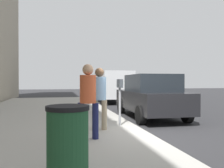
# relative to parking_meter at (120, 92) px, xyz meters

# --- Properties ---
(ground_plane) EXTENTS (80.00, 80.00, 0.00)m
(ground_plane) POSITION_rel_parking_meter_xyz_m (-0.80, -0.49, -1.17)
(ground_plane) COLOR #2B2B2D
(ground_plane) RESTS_ON ground
(sidewalk_slab) EXTENTS (28.00, 6.00, 0.15)m
(sidewalk_slab) POSITION_rel_parking_meter_xyz_m (-0.80, 2.51, -1.09)
(sidewalk_slab) COLOR #A8A59E
(sidewalk_slab) RESTS_ON ground_plane
(parking_meter) EXTENTS (0.36, 0.12, 1.41)m
(parking_meter) POSITION_rel_parking_meter_xyz_m (0.00, 0.00, 0.00)
(parking_meter) COLOR gray
(parking_meter) RESTS_ON sidewalk_slab
(pedestrian_at_meter) EXTENTS (0.46, 0.38, 1.72)m
(pedestrian_at_meter) POSITION_rel_parking_meter_xyz_m (-0.37, 0.69, -0.01)
(pedestrian_at_meter) COLOR tan
(pedestrian_at_meter) RESTS_ON sidewalk_slab
(pedestrian_bystander) EXTENTS (0.38, 0.47, 1.75)m
(pedestrian_bystander) POSITION_rel_parking_meter_xyz_m (-1.36, 1.14, 0.01)
(pedestrian_bystander) COLOR #191E4C
(pedestrian_bystander) RESTS_ON sidewalk_slab
(parked_sedan_near) EXTENTS (4.45, 2.07, 1.77)m
(parked_sedan_near) POSITION_rel_parking_meter_xyz_m (2.05, -1.84, -0.27)
(parked_sedan_near) COLOR black
(parked_sedan_near) RESTS_ON ground_plane
(parked_van_far) EXTENTS (5.23, 2.19, 2.18)m
(parked_van_far) POSITION_rel_parking_meter_xyz_m (9.51, -1.84, 0.09)
(parked_van_far) COLOR silver
(parked_van_far) RESTS_ON ground_plane
(trash_bin) EXTENTS (0.59, 0.59, 1.01)m
(trash_bin) POSITION_rel_parking_meter_xyz_m (-3.59, 1.69, -0.51)
(trash_bin) COLOR #1E4C2D
(trash_bin) RESTS_ON sidewalk_slab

